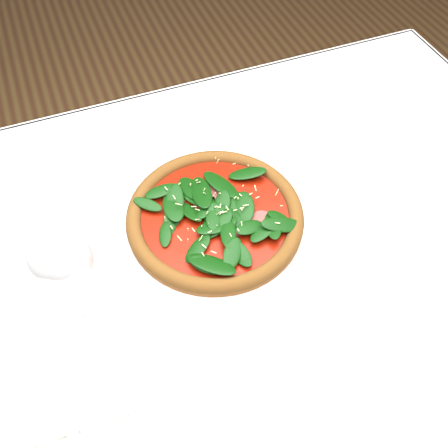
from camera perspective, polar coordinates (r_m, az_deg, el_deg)
name	(u,v)px	position (r m, az deg, el deg)	size (l,w,h in m)	color
ground	(231,396)	(1.47, 0.83, -19.04)	(6.00, 6.00, 0.00)	brown
dining_table	(236,273)	(0.87, 1.33, -5.61)	(1.21, 0.81, 0.75)	silver
plate	(215,222)	(0.80, -1.02, 0.25)	(0.33, 0.33, 0.01)	white
pizza	(215,215)	(0.78, -1.04, 1.08)	(0.32, 0.32, 0.04)	#9E5B26
wine_glass	(61,264)	(0.63, -18.13, -4.35)	(0.08, 0.08, 0.19)	silver
napkin	(73,408)	(0.69, -16.88, -19.53)	(0.13, 0.06, 0.01)	silver
fork	(71,387)	(0.69, -17.14, -17.39)	(0.04, 0.14, 0.00)	silver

